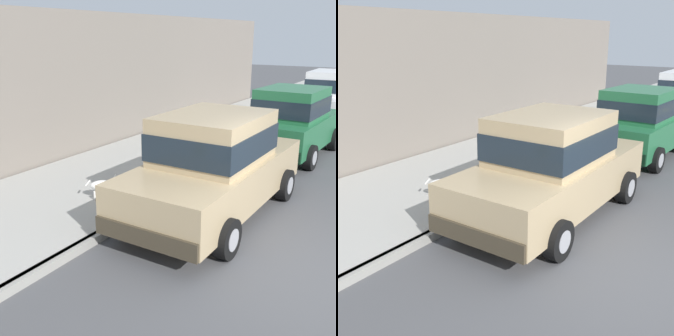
% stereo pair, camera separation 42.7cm
% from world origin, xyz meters
% --- Properties ---
extents(ground_plane, '(80.00, 80.00, 0.00)m').
position_xyz_m(ground_plane, '(0.00, 0.00, 0.00)').
color(ground_plane, '#4C4C4F').
extents(curb, '(0.16, 64.00, 0.14)m').
position_xyz_m(curb, '(-3.20, 0.00, 0.07)').
color(curb, gray).
rests_on(curb, ground).
extents(sidewalk, '(3.60, 64.00, 0.14)m').
position_xyz_m(sidewalk, '(-5.00, 0.00, 0.07)').
color(sidewalk, '#A8A59E').
rests_on(sidewalk, ground).
extents(car_tan_sedan, '(2.04, 4.60, 1.92)m').
position_xyz_m(car_tan_sedan, '(-2.09, 1.13, 0.98)').
color(car_tan_sedan, tan).
rests_on(car_tan_sedan, ground).
extents(car_green_hatchback, '(2.06, 3.86, 1.88)m').
position_xyz_m(car_green_hatchback, '(-2.09, 5.93, 0.98)').
color(car_green_hatchback, '#23663D').
rests_on(car_green_hatchback, ground).
extents(car_white_sedan, '(2.08, 4.62, 1.92)m').
position_xyz_m(car_white_sedan, '(-2.22, 11.52, 0.98)').
color(car_white_sedan, white).
rests_on(car_white_sedan, ground).
extents(dog_white, '(0.62, 0.52, 0.49)m').
position_xyz_m(dog_white, '(-4.08, 0.38, 0.43)').
color(dog_white, white).
rests_on(dog_white, sidewalk).
extents(building_facade, '(0.50, 20.00, 3.82)m').
position_xyz_m(building_facade, '(-7.10, 4.92, 1.91)').
color(building_facade, slate).
rests_on(building_facade, ground).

